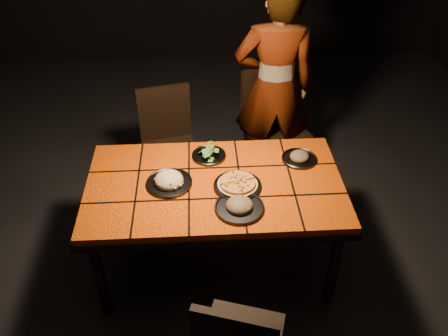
{
  "coord_description": "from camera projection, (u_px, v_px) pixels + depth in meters",
  "views": [
    {
      "loc": [
        -0.08,
        -2.28,
        2.63
      ],
      "look_at": [
        0.06,
        0.05,
        0.82
      ],
      "focal_mm": 38.0,
      "sensor_mm": 36.0,
      "label": 1
    }
  ],
  "objects": [
    {
      "name": "plate_mushroom_b",
      "position": [
        299.0,
        157.0,
        3.13
      ],
      "size": [
        0.23,
        0.23,
        0.08
      ],
      "color": "#343539",
      "rests_on": "dining_table"
    },
    {
      "name": "chair_far_right",
      "position": [
        271.0,
        118.0,
        3.91
      ],
      "size": [
        0.58,
        0.58,
        0.98
      ],
      "rotation": [
        0.0,
        0.0,
        0.41
      ],
      "color": "black",
      "rests_on": "ground"
    },
    {
      "name": "diner",
      "position": [
        274.0,
        88.0,
        3.69
      ],
      "size": [
        0.64,
        0.43,
        1.73
      ],
      "primitive_type": "imported",
      "rotation": [
        0.0,
        0.0,
        3.12
      ],
      "color": "brown",
      "rests_on": "ground"
    },
    {
      "name": "plate_pasta",
      "position": [
        169.0,
        181.0,
        2.93
      ],
      "size": [
        0.29,
        0.29,
        0.09
      ],
      "color": "#343539",
      "rests_on": "dining_table"
    },
    {
      "name": "plate_mushroom_a",
      "position": [
        239.0,
        206.0,
        2.75
      ],
      "size": [
        0.29,
        0.29,
        0.1
      ],
      "color": "#343539",
      "rests_on": "dining_table"
    },
    {
      "name": "chair_far_left",
      "position": [
        168.0,
        137.0,
        3.76
      ],
      "size": [
        0.49,
        0.49,
        0.92
      ],
      "rotation": [
        0.0,
        0.0,
        0.22
      ],
      "color": "black",
      "rests_on": "ground"
    },
    {
      "name": "room_shell",
      "position": [
        213.0,
        73.0,
        2.49
      ],
      "size": [
        6.04,
        7.04,
        3.08
      ],
      "color": "black",
      "rests_on": "ground"
    },
    {
      "name": "dining_table",
      "position": [
        215.0,
        192.0,
        3.0
      ],
      "size": [
        1.62,
        0.92,
        0.75
      ],
      "color": "#FF5808",
      "rests_on": "ground"
    },
    {
      "name": "plate_salad",
      "position": [
        209.0,
        153.0,
        3.15
      ],
      "size": [
        0.23,
        0.23,
        0.07
      ],
      "color": "#343539",
      "rests_on": "dining_table"
    },
    {
      "name": "plate_pizza",
      "position": [
        238.0,
        185.0,
        2.91
      ],
      "size": [
        0.3,
        0.3,
        0.04
      ],
      "color": "#343539",
      "rests_on": "dining_table"
    }
  ]
}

